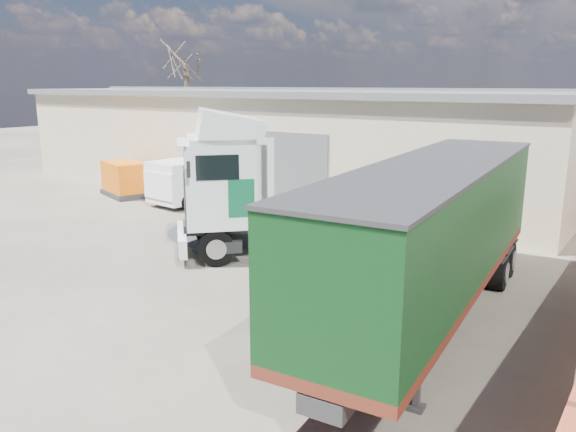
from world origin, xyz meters
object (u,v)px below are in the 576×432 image
Objects in this scene: tractor_unit at (252,194)px; panel_van at (198,180)px; bare_tree at (185,50)px; box_trailer at (434,227)px; orange_skip at (125,181)px.

tractor_unit reaches higher than panel_van.
box_trailer is at bearing -34.63° from bare_tree.
bare_tree reaches higher than box_trailer.
bare_tree is 1.36× the size of tractor_unit.
bare_tree is at bearing 142.13° from panel_van.
panel_van is at bearing -170.85° from tractor_unit.
box_trailer reaches higher than panel_van.
panel_van is 4.32m from orange_skip.
orange_skip is (-18.66, 6.11, -1.62)m from box_trailer.
tractor_unit is at bearing -28.86° from panel_van.
box_trailer is 19.70m from orange_skip.
bare_tree is at bearing 138.84° from orange_skip.
box_trailer is 3.73× the size of orange_skip.
bare_tree is 1.79× the size of panel_van.
orange_skip is (-4.18, -1.04, -0.34)m from panel_van.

